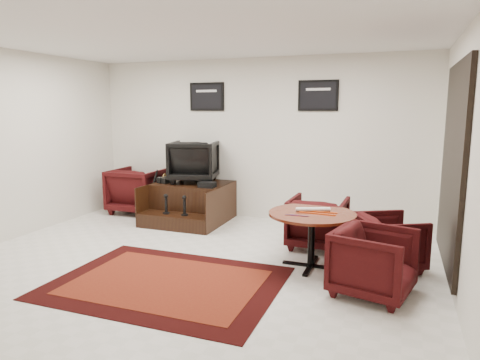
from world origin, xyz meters
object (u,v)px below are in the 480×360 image
Objects in this scene: armchair_side at (138,188)px; table_chair_window at (389,239)px; table_chair_back at (318,220)px; meeting_table at (312,219)px; table_chair_corner at (374,259)px; shine_chair at (194,159)px; shine_podium at (191,203)px.

armchair_side is 4.72m from table_chair_window.
armchair_side is 1.17× the size of table_chair_back.
meeting_table is 1.34× the size of table_chair_back.
table_chair_window is at bearing 18.92° from meeting_table.
table_chair_back is 1.60m from table_chair_corner.
shine_podium is at bearing 75.99° from shine_chair.
table_chair_corner is (3.17, -2.07, 0.09)m from shine_podium.
table_chair_back is at bearing -16.71° from shine_podium.
meeting_table is 1.35× the size of table_chair_corner.
meeting_table is 0.98m from table_chair_corner.
table_chair_corner reaches higher than table_chair_window.
armchair_side is at bearing 171.20° from shine_podium.
armchair_side is at bearing 45.17° from table_chair_window.
table_chair_corner is at bearing 143.95° from table_chair_window.
shine_chair reaches higher than table_chair_back.
shine_chair reaches higher than shine_podium.
table_chair_window is (3.30, -1.20, 0.06)m from shine_podium.
table_chair_back is at bearing 34.99° from table_chair_window.
table_chair_corner is (4.38, -2.26, -0.07)m from armchair_side.
armchair_side is 0.88× the size of meeting_table.
armchair_side is at bearing 154.97° from meeting_table.
table_chair_corner is (0.77, -0.57, -0.21)m from meeting_table.
table_chair_back is (2.34, -0.70, 0.09)m from shine_podium.
table_chair_back reaches higher than meeting_table.
shine_podium is 0.77m from shine_chair.
shine_podium is 1.42× the size of armchair_side.
shine_podium is 1.24m from armchair_side.
armchair_side is at bearing -16.37° from shine_chair.
shine_chair is 3.93m from table_chair_corner.
shine_podium is at bearing 148.04° from meeting_table.
table_chair_back is 1.08× the size of table_chair_window.
table_chair_window is at bearing -19.92° from shine_podium.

